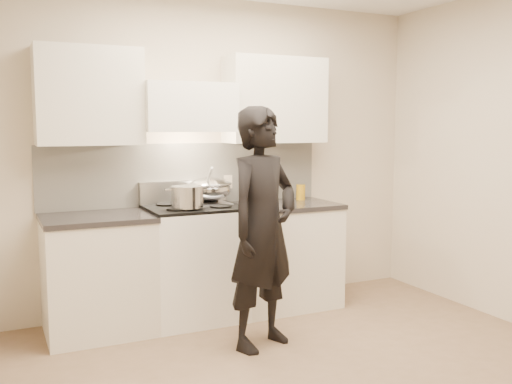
% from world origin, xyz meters
% --- Properties ---
extents(ground_plane, '(4.00, 4.00, 0.00)m').
position_xyz_m(ground_plane, '(0.00, 0.00, 0.00)').
color(ground_plane, '#83674F').
extents(room_shell, '(4.04, 3.54, 2.70)m').
position_xyz_m(room_shell, '(-0.06, 0.37, 1.60)').
color(room_shell, beige).
rests_on(room_shell, ground).
extents(stove, '(0.76, 0.65, 0.96)m').
position_xyz_m(stove, '(-0.30, 1.42, 0.47)').
color(stove, white).
rests_on(stove, ground).
extents(counter_right, '(0.92, 0.67, 0.92)m').
position_xyz_m(counter_right, '(0.53, 1.43, 0.46)').
color(counter_right, silver).
rests_on(counter_right, ground).
extents(counter_left, '(0.82, 0.67, 0.92)m').
position_xyz_m(counter_left, '(-1.08, 1.43, 0.46)').
color(counter_left, silver).
rests_on(counter_left, ground).
extents(wok, '(0.39, 0.49, 0.32)m').
position_xyz_m(wok, '(-0.12, 1.56, 1.06)').
color(wok, '#AFAFAF').
rests_on(wok, stove).
extents(stock_pot, '(0.36, 0.26, 0.17)m').
position_xyz_m(stock_pot, '(-0.40, 1.28, 1.04)').
color(stock_pot, '#AFAFAF').
rests_on(stock_pot, stove).
extents(utensil_crock, '(0.13, 0.13, 0.34)m').
position_xyz_m(utensil_crock, '(0.28, 1.63, 1.03)').
color(utensil_crock, '#B2B2B2').
rests_on(utensil_crock, counter_right).
extents(spice_jar, '(0.04, 0.04, 0.09)m').
position_xyz_m(spice_jar, '(0.32, 1.59, 0.96)').
color(spice_jar, '#C67D09').
rests_on(spice_jar, counter_right).
extents(oil_glass, '(0.08, 0.08, 0.14)m').
position_xyz_m(oil_glass, '(0.79, 1.57, 0.99)').
color(oil_glass, '#B07F11').
rests_on(oil_glass, counter_right).
extents(person, '(0.75, 0.63, 1.74)m').
position_xyz_m(person, '(-0.05, 0.64, 0.87)').
color(person, black).
rests_on(person, ground).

